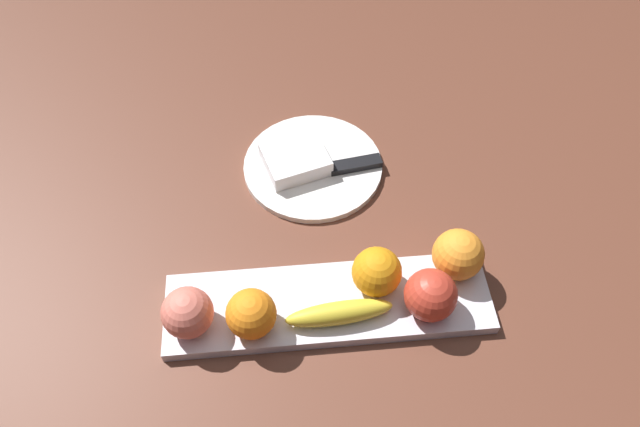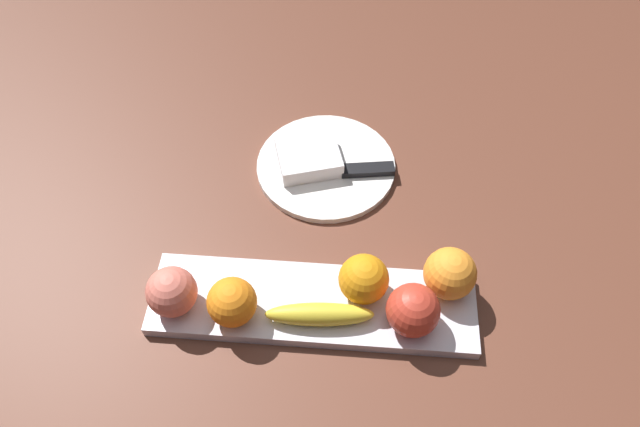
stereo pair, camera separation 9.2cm
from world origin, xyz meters
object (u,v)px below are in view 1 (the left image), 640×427
object	(u,v)px
orange_near_apple	(251,314)
orange_center	(458,254)
banana	(339,313)
dinner_plate	(313,166)
apple	(431,295)
knife	(347,167)
fruit_tray	(328,304)
orange_near_banana	(377,272)
folded_napkin	(295,159)
peach	(187,313)

from	to	relation	value
orange_near_apple	orange_center	size ratio (longest dim) A/B	0.93
banana	dinner_plate	size ratio (longest dim) A/B	0.64
apple	knife	distance (m)	0.29
fruit_tray	orange_center	xyz separation A→B (m)	(-0.19, -0.04, 0.05)
orange_near_apple	dinner_plate	distance (m)	0.32
banana	orange_near_apple	bearing A→B (deg)	-4.08
orange_near_banana	dinner_plate	size ratio (longest dim) A/B	0.30
dinner_plate	knife	size ratio (longest dim) A/B	1.31
orange_near_banana	folded_napkin	size ratio (longest dim) A/B	0.70
fruit_tray	apple	bearing A→B (deg)	170.08
fruit_tray	peach	world-z (taller)	peach
banana	folded_napkin	xyz separation A→B (m)	(0.04, -0.30, -0.01)
fruit_tray	peach	bearing A→B (deg)	5.94
fruit_tray	orange_near_banana	world-z (taller)	orange_near_banana
fruit_tray	banana	distance (m)	0.04
orange_near_apple	orange_near_banana	size ratio (longest dim) A/B	0.97
orange_near_apple	orange_center	bearing A→B (deg)	-167.43
dinner_plate	fruit_tray	bearing A→B (deg)	90.00
apple	knife	world-z (taller)	apple
dinner_plate	folded_napkin	world-z (taller)	folded_napkin
orange_center	peach	size ratio (longest dim) A/B	1.05
fruit_tray	apple	size ratio (longest dim) A/B	6.30
banana	orange_near_apple	world-z (taller)	orange_near_apple
orange_center	folded_napkin	xyz separation A→B (m)	(0.22, -0.23, -0.03)
peach	folded_napkin	xyz separation A→B (m)	(-0.16, -0.29, -0.03)
fruit_tray	apple	distance (m)	0.15
apple	dinner_plate	size ratio (longest dim) A/B	0.31
banana	orange_center	distance (m)	0.19
apple	orange_center	bearing A→B (deg)	-130.56
orange_near_banana	dinner_plate	distance (m)	0.26
dinner_plate	knife	xyz separation A→B (m)	(-0.06, 0.02, 0.01)
orange_center	knife	bearing A→B (deg)	-58.10
banana	peach	xyz separation A→B (m)	(0.21, -0.01, 0.02)
apple	dinner_plate	xyz separation A→B (m)	(0.14, -0.29, -0.05)
apple	knife	size ratio (longest dim) A/B	0.41
apple	orange_near_apple	distance (m)	0.25
fruit_tray	orange_near_banana	distance (m)	0.09
orange_near_banana	dinner_plate	bearing A→B (deg)	-74.24
apple	dinner_plate	world-z (taller)	apple
banana	dinner_plate	world-z (taller)	banana
orange_near_apple	orange_center	distance (m)	0.31
banana	peach	world-z (taller)	peach
folded_napkin	orange_center	bearing A→B (deg)	133.58
knife	dinner_plate	bearing A→B (deg)	-23.56
fruit_tray	knife	size ratio (longest dim) A/B	2.59
fruit_tray	orange_near_banana	bearing A→B (deg)	-163.93
folded_napkin	fruit_tray	bearing A→B (deg)	96.29
banana	apple	bearing A→B (deg)	178.22
apple	orange_near_apple	bearing A→B (deg)	1.20
orange_near_apple	knife	distance (m)	0.33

